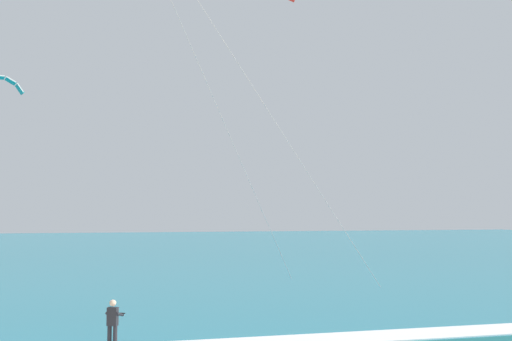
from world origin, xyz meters
name	(u,v)px	position (x,y,z in m)	size (l,w,h in m)	color
sea	(132,248)	(0.00, 71.60, 0.10)	(200.00, 120.00, 0.20)	teal
kitesurfer	(113,322)	(-3.13, 13.52, 0.94)	(0.66, 0.66, 1.69)	#232328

